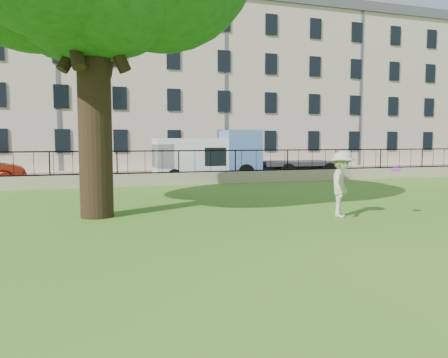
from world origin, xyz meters
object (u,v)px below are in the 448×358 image
object	(u,v)px
frisbee	(396,169)
man	(342,184)
blue_truck	(277,154)
white_van	(203,159)

from	to	relation	value
frisbee	man	bearing A→B (deg)	158.48
frisbee	blue_truck	distance (m)	13.76
frisbee	white_van	distance (m)	13.86
man	frisbee	bearing A→B (deg)	-71.83
frisbee	white_van	bearing A→B (deg)	97.87
frisbee	white_van	size ratio (longest dim) A/B	0.05
blue_truck	man	bearing A→B (deg)	-104.82
white_van	blue_truck	distance (m)	4.51
white_van	man	bearing A→B (deg)	-86.60
frisbee	blue_truck	bearing A→B (deg)	79.10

